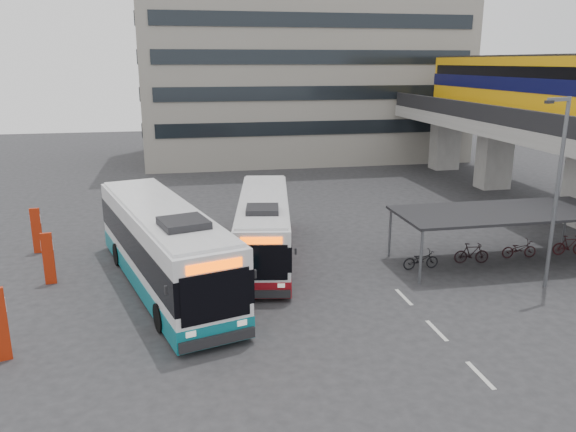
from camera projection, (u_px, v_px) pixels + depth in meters
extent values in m
plane|color=#28282B|center=(345.00, 302.00, 22.32)|extent=(120.00, 120.00, 0.00)
cube|color=gray|center=(494.00, 158.00, 41.91)|extent=(2.20, 1.60, 4.60)
cube|color=gray|center=(445.00, 143.00, 49.48)|extent=(2.20, 1.60, 4.60)
cube|color=gray|center=(550.00, 130.00, 35.51)|extent=(8.00, 32.00, 0.90)
cube|color=black|center=(498.00, 115.00, 34.54)|extent=(0.35, 32.00, 1.10)
cube|color=#EDA50D|center=(518.00, 86.00, 38.50)|extent=(2.90, 20.00, 3.90)
cube|color=#0A0C3A|center=(519.00, 83.00, 38.45)|extent=(2.98, 20.02, 0.90)
cube|color=black|center=(520.00, 71.00, 38.24)|extent=(2.96, 19.20, 0.70)
cube|color=black|center=(522.00, 57.00, 37.98)|extent=(2.70, 19.60, 0.25)
cylinder|color=#595B60|center=(390.00, 233.00, 27.23)|extent=(0.12, 0.12, 2.40)
cylinder|color=#595B60|center=(565.00, 222.00, 29.03)|extent=(0.12, 0.12, 2.40)
cylinder|color=#595B60|center=(421.00, 258.00, 23.83)|extent=(0.12, 0.12, 2.40)
cube|color=black|center=(503.00, 212.00, 26.09)|extent=(10.00, 4.00, 0.12)
imported|color=black|center=(420.00, 259.00, 25.88)|extent=(1.71, 0.60, 0.90)
imported|color=black|center=(473.00, 254.00, 26.37)|extent=(1.66, 0.47, 1.00)
imported|color=black|center=(524.00, 252.00, 26.88)|extent=(1.71, 0.60, 0.90)
imported|color=black|center=(573.00, 247.00, 27.37)|extent=(1.66, 0.47, 1.00)
cube|color=gray|center=(300.00, 26.00, 54.15)|extent=(30.00, 15.00, 25.00)
cube|color=beige|center=(480.00, 375.00, 17.11)|extent=(0.15, 1.60, 0.01)
cube|color=beige|center=(437.00, 331.00, 19.95)|extent=(0.15, 1.60, 0.01)
cube|color=beige|center=(404.00, 297.00, 22.79)|extent=(0.15, 1.60, 0.01)
cube|color=white|center=(264.00, 224.00, 27.10)|extent=(4.11, 11.12, 2.49)
cube|color=maroon|center=(264.00, 247.00, 27.41)|extent=(4.16, 11.16, 0.68)
cube|color=black|center=(264.00, 222.00, 27.07)|extent=(4.17, 11.15, 1.04)
cube|color=#FF4D00|center=(261.00, 241.00, 21.61)|extent=(1.61, 0.35, 0.27)
cube|color=black|center=(262.00, 210.00, 24.09)|extent=(1.61, 1.66, 0.25)
cylinder|color=black|center=(238.00, 274.00, 24.04)|extent=(0.42, 0.94, 0.91)
cylinder|color=black|center=(285.00, 230.00, 30.38)|extent=(0.42, 0.94, 0.91)
cube|color=white|center=(163.00, 243.00, 23.43)|extent=(6.07, 12.87, 2.89)
cube|color=#0C6570|center=(165.00, 273.00, 23.79)|extent=(6.12, 12.91, 0.79)
cube|color=black|center=(163.00, 240.00, 23.40)|extent=(6.13, 12.90, 1.21)
cube|color=#FF4D00|center=(214.00, 266.00, 17.74)|extent=(1.83, 0.60, 0.32)
cube|color=black|center=(184.00, 223.00, 20.28)|extent=(2.01, 2.06, 0.29)
cylinder|color=black|center=(161.00, 317.00, 19.79)|extent=(0.59, 1.10, 1.05)
cylinder|color=black|center=(171.00, 246.00, 27.39)|extent=(0.59, 1.10, 1.05)
imported|color=black|center=(285.00, 246.00, 26.49)|extent=(0.47, 0.65, 1.63)
cylinder|color=#595B60|center=(556.00, 196.00, 22.79)|extent=(0.16, 0.16, 7.94)
cube|color=#595B60|center=(559.00, 99.00, 21.49)|extent=(1.18, 0.49, 0.15)
cube|color=black|center=(549.00, 102.00, 21.26)|extent=(0.38, 0.27, 0.12)
cube|color=#A8240A|center=(49.00, 259.00, 23.89)|extent=(0.47, 0.19, 2.28)
cube|color=white|center=(47.00, 245.00, 23.73)|extent=(0.49, 0.09, 0.46)
cube|color=#A8240A|center=(37.00, 231.00, 27.80)|extent=(0.46, 0.15, 2.29)
cube|color=white|center=(35.00, 219.00, 27.64)|extent=(0.50, 0.06, 0.46)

